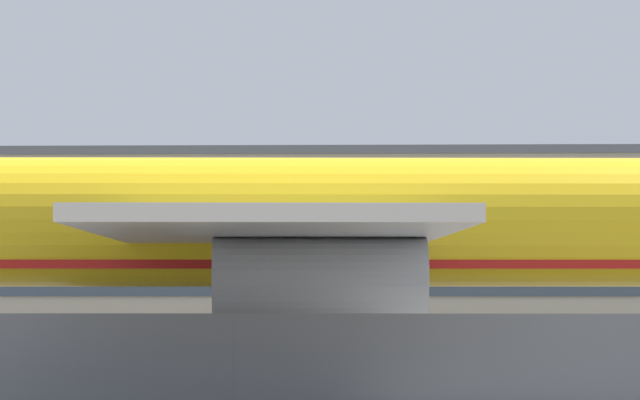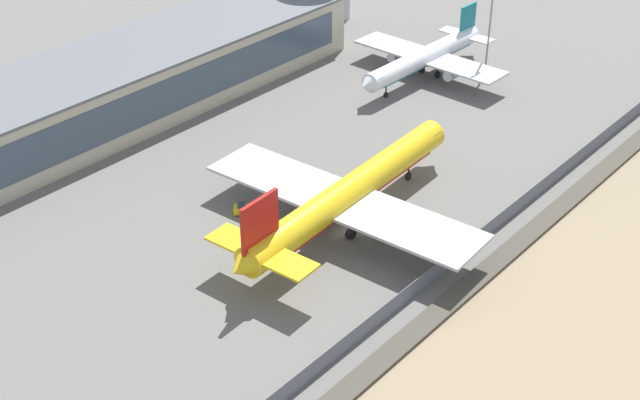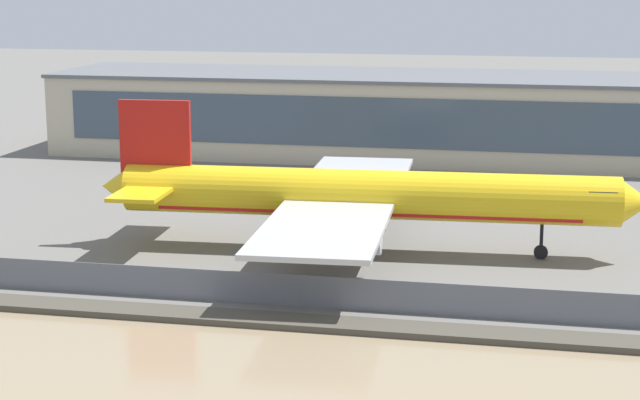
% 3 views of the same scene
% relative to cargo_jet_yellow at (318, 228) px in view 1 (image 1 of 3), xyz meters
% --- Properties ---
extents(ground_plane, '(500.00, 500.00, 0.00)m').
position_rel_cargo_jet_yellow_xyz_m(ground_plane, '(-1.52, -1.52, -5.34)').
color(ground_plane, '#66635E').
extents(perimeter_fence, '(280.00, 0.10, 2.57)m').
position_rel_cargo_jet_yellow_xyz_m(perimeter_fence, '(-1.52, -17.52, -4.06)').
color(perimeter_fence, slate).
rests_on(perimeter_fence, ground).
extents(cargo_jet_yellow, '(51.29, 44.35, 13.99)m').
position_rel_cargo_jet_yellow_xyz_m(cargo_jet_yellow, '(0.00, 0.00, 0.00)').
color(cargo_jet_yellow, yellow).
rests_on(cargo_jet_yellow, ground).
extents(baggage_tug, '(3.29, 3.48, 1.80)m').
position_rel_cargo_jet_yellow_xyz_m(baggage_tug, '(-7.67, 13.76, -4.53)').
color(baggage_tug, yellow).
rests_on(baggage_tug, ground).
extents(terminal_building, '(106.37, 22.34, 11.63)m').
position_rel_cargo_jet_yellow_xyz_m(terminal_building, '(0.47, 54.61, 0.48)').
color(terminal_building, '#BCB299').
rests_on(terminal_building, ground).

